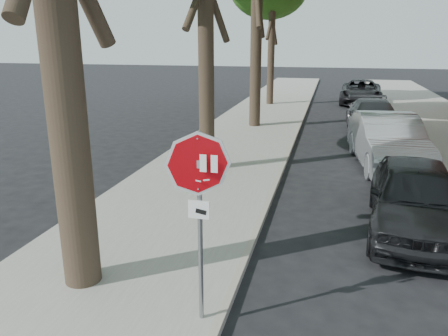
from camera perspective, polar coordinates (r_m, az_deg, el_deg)
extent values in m
plane|color=black|center=(6.27, 3.64, -20.64)|extent=(120.00, 120.00, 0.00)
cube|color=gray|center=(17.66, 2.56, 4.24)|extent=(4.00, 55.00, 0.12)
cube|color=#9E9384|center=(17.39, 9.21, 3.87)|extent=(0.12, 55.00, 0.13)
cube|color=#9E9384|center=(17.62, 23.62, 2.86)|extent=(0.12, 55.00, 0.13)
cylinder|color=gray|center=(5.68, -3.13, -8.12)|extent=(0.06, 0.06, 2.60)
cube|color=#99999E|center=(5.35, -3.37, 0.56)|extent=(0.05, 0.06, 0.10)
cylinder|color=#99999E|center=(5.34, -3.38, 0.55)|extent=(0.76, 0.32, 0.82)
cylinder|color=white|center=(5.33, -3.43, 0.51)|extent=(0.76, 0.32, 0.82)
cylinder|color=red|center=(5.32, -3.44, 0.50)|extent=(0.68, 0.29, 0.74)
cube|color=white|center=(5.37, -5.62, 0.81)|extent=(0.08, 0.00, 0.22)
cube|color=white|center=(5.33, -4.20, 0.72)|extent=(0.08, 0.00, 0.22)
cube|color=white|center=(5.29, -2.75, 0.62)|extent=(0.08, 0.00, 0.22)
cube|color=white|center=(5.25, -1.29, 0.53)|extent=(0.08, 0.00, 0.22)
cube|color=silver|center=(5.40, -4.56, -1.41)|extent=(0.08, 0.00, 0.03)
cube|color=silver|center=(5.37, -3.44, -1.69)|extent=(0.08, 0.00, 0.03)
cube|color=silver|center=(5.34, -2.32, -1.58)|extent=(0.08, 0.00, 0.03)
cube|color=white|center=(5.53, -3.30, -5.46)|extent=(0.28, 0.02, 0.24)
cube|color=black|center=(5.52, -3.03, -5.73)|extent=(0.15, 0.00, 0.08)
cylinder|color=black|center=(19.26, 4.31, 20.36)|extent=(0.48, 0.48, 10.00)
cylinder|color=black|center=(26.19, 6.28, 18.16)|extent=(0.40, 0.40, 9.00)
imported|color=black|center=(9.60, 23.64, -3.54)|extent=(2.11, 4.42, 1.46)
imported|color=#A3A5AA|center=(14.24, 20.59, 3.31)|extent=(2.25, 5.05, 1.61)
imported|color=#48484D|center=(19.28, 18.93, 6.33)|extent=(2.20, 4.88, 1.39)
imported|color=black|center=(28.31, 17.46, 9.46)|extent=(2.69, 5.27, 1.43)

